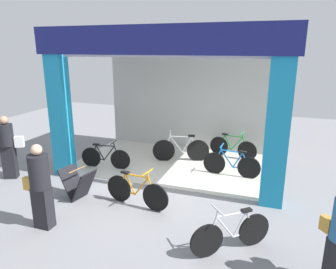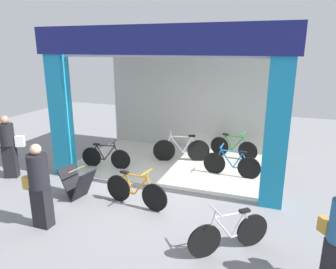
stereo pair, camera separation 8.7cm
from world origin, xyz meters
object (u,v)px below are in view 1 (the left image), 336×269
(bicycle_inside_2, at_px, (181,149))
(sandwich_board_sign, at_px, (78,184))
(bicycle_parked_0, at_px, (136,191))
(pedestrian_2, at_px, (8,146))
(bicycle_inside_1, at_px, (231,164))
(bicycle_parked_1, at_px, (231,233))
(bicycle_inside_3, at_px, (105,157))
(bicycle_inside_0, at_px, (233,147))
(pedestrian_0, at_px, (40,185))

(bicycle_inside_2, bearing_deg, sandwich_board_sign, -115.74)
(bicycle_parked_0, xyz_separation_m, pedestrian_2, (-3.84, 0.32, 0.55))
(bicycle_inside_1, bearing_deg, pedestrian_2, -159.86)
(bicycle_inside_1, bearing_deg, bicycle_inside_2, 158.06)
(bicycle_parked_1, xyz_separation_m, pedestrian_2, (-6.05, 1.24, 0.56))
(bicycle_inside_1, distance_m, bicycle_parked_1, 3.32)
(bicycle_inside_1, bearing_deg, bicycle_parked_1, -81.99)
(bicycle_inside_2, relative_size, bicycle_parked_1, 1.37)
(bicycle_inside_1, height_order, bicycle_inside_2, bicycle_inside_2)
(bicycle_inside_2, distance_m, bicycle_inside_3, 2.29)
(bicycle_inside_3, height_order, bicycle_parked_1, bicycle_parked_1)
(bicycle_inside_0, bearing_deg, bicycle_parked_0, -111.94)
(bicycle_inside_0, xyz_separation_m, sandwich_board_sign, (-2.97, -4.02, 0.03))
(bicycle_inside_2, xyz_separation_m, pedestrian_0, (-1.47, -4.38, 0.51))
(bicycle_parked_1, bearing_deg, sandwich_board_sign, 167.66)
(bicycle_inside_3, relative_size, pedestrian_2, 0.88)
(bicycle_parked_0, height_order, sandwich_board_sign, bicycle_parked_0)
(sandwich_board_sign, xyz_separation_m, pedestrian_0, (0.05, -1.23, 0.52))
(pedestrian_2, bearing_deg, bicycle_inside_3, 35.08)
(bicycle_inside_0, xyz_separation_m, bicycle_parked_0, (-1.56, -3.88, 0.00))
(bicycle_inside_3, distance_m, sandwich_board_sign, 1.93)
(pedestrian_0, xyz_separation_m, pedestrian_2, (-2.49, 1.68, 0.01))
(bicycle_inside_3, relative_size, bicycle_parked_0, 0.95)
(sandwich_board_sign, bearing_deg, bicycle_parked_0, 5.38)
(bicycle_inside_2, height_order, pedestrian_2, pedestrian_2)
(sandwich_board_sign, bearing_deg, bicycle_inside_3, 101.61)
(pedestrian_2, bearing_deg, bicycle_inside_2, 34.38)
(bicycle_parked_0, bearing_deg, pedestrian_2, 175.30)
(sandwich_board_sign, distance_m, pedestrian_0, 1.34)
(bicycle_parked_0, distance_m, bicycle_parked_1, 2.39)
(sandwich_board_sign, relative_size, pedestrian_0, 0.50)
(bicycle_inside_3, bearing_deg, bicycle_inside_0, 32.36)
(pedestrian_0, distance_m, pedestrian_2, 3.00)
(bicycle_inside_1, xyz_separation_m, bicycle_parked_0, (-1.74, -2.37, 0.00))
(bicycle_inside_0, height_order, bicycle_inside_1, same)
(bicycle_parked_1, height_order, pedestrian_2, pedestrian_2)
(bicycle_inside_2, height_order, bicycle_parked_1, bicycle_inside_2)
(sandwich_board_sign, bearing_deg, bicycle_inside_1, 38.38)
(bicycle_inside_3, distance_m, pedestrian_0, 3.20)
(bicycle_inside_1, height_order, sandwich_board_sign, bicycle_inside_1)
(bicycle_parked_0, relative_size, pedestrian_0, 0.92)
(bicycle_inside_2, bearing_deg, pedestrian_2, -145.62)
(bicycle_inside_1, height_order, bicycle_parked_0, bicycle_parked_0)
(bicycle_inside_2, relative_size, pedestrian_2, 0.97)
(bicycle_parked_0, relative_size, bicycle_parked_1, 1.30)
(pedestrian_2, bearing_deg, sandwich_board_sign, -10.44)
(sandwich_board_sign, xyz_separation_m, pedestrian_2, (-2.43, 0.45, 0.53))
(bicycle_inside_3, bearing_deg, bicycle_parked_1, -33.77)
(pedestrian_0, bearing_deg, bicycle_inside_1, 50.24)
(bicycle_parked_0, height_order, pedestrian_2, pedestrian_2)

